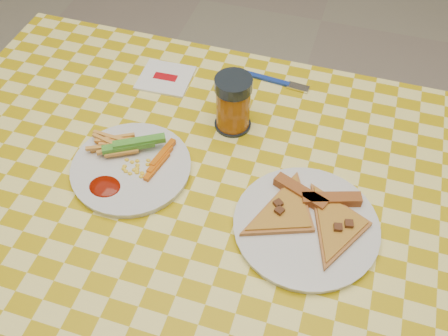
% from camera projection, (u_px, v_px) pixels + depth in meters
% --- Properties ---
extents(table, '(1.28, 0.88, 0.76)m').
position_uv_depth(table, '(216.00, 218.00, 1.00)').
color(table, white).
rests_on(table, ground).
extents(plate_left, '(0.25, 0.25, 0.01)m').
position_uv_depth(plate_left, '(131.00, 168.00, 0.98)').
color(plate_left, silver).
rests_on(plate_left, table).
extents(plate_right, '(0.32, 0.32, 0.01)m').
position_uv_depth(plate_right, '(306.00, 227.00, 0.90)').
color(plate_right, silver).
rests_on(plate_right, table).
extents(fries_veggies, '(0.19, 0.17, 0.04)m').
position_uv_depth(fries_veggies, '(129.00, 156.00, 0.98)').
color(fries_veggies, '#EAA14A').
rests_on(fries_veggies, plate_left).
extents(pizza_slices, '(0.29, 0.24, 0.02)m').
position_uv_depth(pizza_slices, '(310.00, 216.00, 0.89)').
color(pizza_slices, '#B17636').
rests_on(pizza_slices, plate_right).
extents(drink_glass, '(0.08, 0.08, 0.13)m').
position_uv_depth(drink_glass, '(233.00, 104.00, 1.02)').
color(drink_glass, black).
rests_on(drink_glass, table).
extents(napkin, '(0.12, 0.11, 0.01)m').
position_uv_depth(napkin, '(165.00, 78.00, 1.16)').
color(napkin, white).
rests_on(napkin, table).
extents(fork, '(0.16, 0.03, 0.01)m').
position_uv_depth(fork, '(277.00, 81.00, 1.15)').
color(fork, navy).
rests_on(fork, table).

